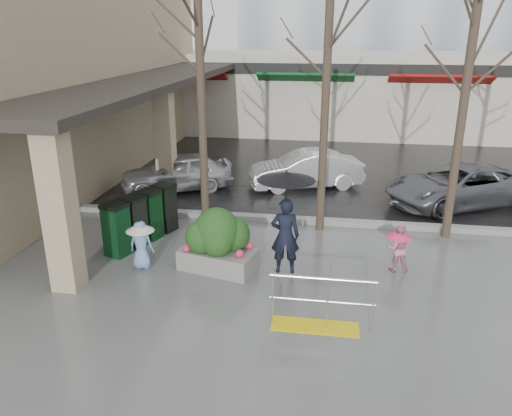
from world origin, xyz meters
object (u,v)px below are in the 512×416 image
(woman, at_px, (286,214))
(car_c, at_px, (459,185))
(planter, at_px, (218,241))
(news_boxes, at_px, (142,218))
(tree_mideast, at_px, (472,43))
(child_pink, at_px, (398,245))
(tree_midwest, at_px, (329,26))
(car_a, at_px, (177,172))
(car_b, at_px, (306,170))
(tree_west, at_px, (199,32))
(child_blue, at_px, (141,240))
(handrail, at_px, (319,309))

(woman, height_order, car_c, woman)
(planter, distance_m, news_boxes, 2.56)
(tree_mideast, xyz_separation_m, news_boxes, (-7.74, -1.56, -4.21))
(woman, relative_size, news_boxes, 1.01)
(child_pink, bearing_deg, woman, 6.62)
(tree_midwest, relative_size, child_pink, 6.39)
(woman, bearing_deg, car_a, -57.94)
(car_a, bearing_deg, car_b, 78.30)
(woman, height_order, car_b, woman)
(tree_mideast, relative_size, car_c, 1.43)
(tree_west, distance_m, child_pink, 7.06)
(tree_west, distance_m, child_blue, 5.37)
(car_a, bearing_deg, handrail, 9.09)
(child_blue, xyz_separation_m, car_b, (3.28, 6.75, -0.04))
(child_blue, distance_m, news_boxes, 1.51)
(tree_mideast, height_order, child_pink, tree_mideast)
(tree_west, distance_m, woman, 5.21)
(child_blue, bearing_deg, woman, -173.42)
(woman, relative_size, child_blue, 2.10)
(woman, bearing_deg, car_b, -96.01)
(woman, height_order, news_boxes, woman)
(child_blue, distance_m, car_c, 9.84)
(woman, bearing_deg, tree_midwest, -109.98)
(tree_mideast, relative_size, woman, 2.74)
(woman, height_order, planter, woman)
(tree_west, height_order, car_c, tree_west)
(news_boxes, bearing_deg, woman, 3.52)
(tree_midwest, distance_m, car_c, 6.75)
(child_pink, bearing_deg, tree_mideast, -127.91)
(tree_west, bearing_deg, car_a, 121.38)
(car_a, relative_size, car_c, 0.82)
(woman, bearing_deg, tree_mideast, -151.73)
(child_blue, height_order, news_boxes, news_boxes)
(child_blue, bearing_deg, tree_west, -102.26)
(woman, bearing_deg, news_boxes, -22.10)
(child_blue, distance_m, car_a, 5.85)
(tree_west, height_order, child_blue, tree_west)
(tree_mideast, relative_size, news_boxes, 2.76)
(car_b, bearing_deg, tree_mideast, 26.61)
(woman, xyz_separation_m, car_a, (-4.22, 5.47, -0.76))
(tree_mideast, bearing_deg, child_blue, -157.61)
(car_a, bearing_deg, tree_mideast, 46.58)
(handrail, relative_size, car_a, 0.51)
(tree_west, distance_m, news_boxes, 4.86)
(tree_west, relative_size, child_pink, 6.21)
(child_blue, bearing_deg, car_a, -78.98)
(woman, relative_size, planter, 1.29)
(child_blue, bearing_deg, car_b, -114.61)
(handrail, distance_m, car_b, 8.61)
(tree_midwest, relative_size, car_c, 1.54)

